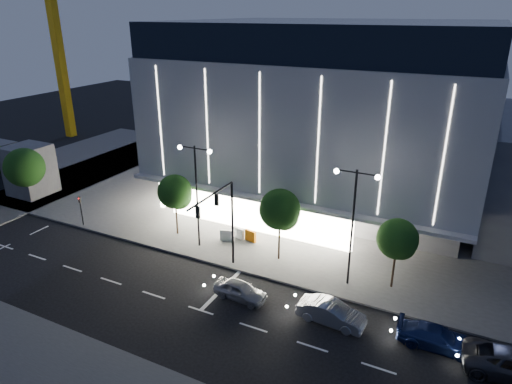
{
  "coord_description": "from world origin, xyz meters",
  "views": [
    {
      "loc": [
        16.87,
        -22.78,
        18.93
      ],
      "look_at": [
        1.26,
        8.34,
        5.0
      ],
      "focal_mm": 32.0,
      "sensor_mm": 36.0,
      "label": 1
    }
  ],
  "objects_px": {
    "street_lamp_east": "(354,211)",
    "barrier_b": "(226,235)",
    "traffic_mast": "(222,214)",
    "car_second": "(331,313)",
    "street_lamp_west": "(196,182)",
    "barrier_d": "(239,233)",
    "barrier_c": "(251,236)",
    "tree_mid": "(280,211)",
    "car_lead": "(240,290)",
    "tree_left": "(175,194)",
    "car_third": "(436,337)",
    "tree_right": "(398,241)",
    "ped_signal_far": "(81,208)"
  },
  "relations": [
    {
      "from": "street_lamp_west",
      "to": "car_second",
      "type": "height_order",
      "value": "street_lamp_west"
    },
    {
      "from": "tree_mid",
      "to": "car_lead",
      "type": "xyz_separation_m",
      "value": [
        -0.29,
        -6.09,
        -3.67
      ]
    },
    {
      "from": "car_lead",
      "to": "car_third",
      "type": "relative_size",
      "value": 0.86
    },
    {
      "from": "tree_left",
      "to": "barrier_d",
      "type": "distance_m",
      "value": 6.55
    },
    {
      "from": "street_lamp_west",
      "to": "traffic_mast",
      "type": "bearing_deg",
      "value": -33.65
    },
    {
      "from": "street_lamp_west",
      "to": "barrier_c",
      "type": "height_order",
      "value": "street_lamp_west"
    },
    {
      "from": "car_lead",
      "to": "car_second",
      "type": "bearing_deg",
      "value": -83.86
    },
    {
      "from": "street_lamp_east",
      "to": "barrier_b",
      "type": "relative_size",
      "value": 8.18
    },
    {
      "from": "tree_right",
      "to": "car_second",
      "type": "relative_size",
      "value": 1.24
    },
    {
      "from": "traffic_mast",
      "to": "tree_left",
      "type": "relative_size",
      "value": 1.24
    },
    {
      "from": "street_lamp_west",
      "to": "tree_mid",
      "type": "xyz_separation_m",
      "value": [
        7.03,
        1.02,
        -1.62
      ]
    },
    {
      "from": "street_lamp_west",
      "to": "tree_right",
      "type": "height_order",
      "value": "street_lamp_west"
    },
    {
      "from": "car_lead",
      "to": "car_second",
      "type": "xyz_separation_m",
      "value": [
        6.53,
        0.31,
        0.06
      ]
    },
    {
      "from": "traffic_mast",
      "to": "barrier_c",
      "type": "height_order",
      "value": "traffic_mast"
    },
    {
      "from": "ped_signal_far",
      "to": "car_lead",
      "type": "distance_m",
      "value": 19.11
    },
    {
      "from": "street_lamp_east",
      "to": "tree_left",
      "type": "relative_size",
      "value": 1.57
    },
    {
      "from": "street_lamp_west",
      "to": "barrier_d",
      "type": "distance_m",
      "value": 6.4
    },
    {
      "from": "tree_right",
      "to": "barrier_d",
      "type": "xyz_separation_m",
      "value": [
        -13.64,
        1.66,
        -3.23
      ]
    },
    {
      "from": "car_third",
      "to": "barrier_d",
      "type": "relative_size",
      "value": 4.17
    },
    {
      "from": "ped_signal_far",
      "to": "tree_left",
      "type": "height_order",
      "value": "tree_left"
    },
    {
      "from": "ped_signal_far",
      "to": "street_lamp_east",
      "type": "bearing_deg",
      "value": 3.44
    },
    {
      "from": "tree_left",
      "to": "barrier_c",
      "type": "xyz_separation_m",
      "value": [
        6.54,
        1.63,
        -3.38
      ]
    },
    {
      "from": "barrier_d",
      "to": "barrier_c",
      "type": "bearing_deg",
      "value": 13.99
    },
    {
      "from": "tree_left",
      "to": "barrier_d",
      "type": "relative_size",
      "value": 5.2
    },
    {
      "from": "car_lead",
      "to": "barrier_d",
      "type": "height_order",
      "value": "car_lead"
    },
    {
      "from": "barrier_c",
      "to": "barrier_d",
      "type": "xyz_separation_m",
      "value": [
        -1.18,
        0.02,
        0.0
      ]
    },
    {
      "from": "barrier_b",
      "to": "car_third",
      "type": "bearing_deg",
      "value": -36.86
    },
    {
      "from": "tree_left",
      "to": "car_second",
      "type": "relative_size",
      "value": 1.29
    },
    {
      "from": "street_lamp_west",
      "to": "barrier_d",
      "type": "bearing_deg",
      "value": 48.29
    },
    {
      "from": "street_lamp_east",
      "to": "car_lead",
      "type": "height_order",
      "value": "street_lamp_east"
    },
    {
      "from": "traffic_mast",
      "to": "car_third",
      "type": "xyz_separation_m",
      "value": [
        15.63,
        -1.47,
        -4.36
      ]
    },
    {
      "from": "tree_left",
      "to": "car_lead",
      "type": "relative_size",
      "value": 1.46
    },
    {
      "from": "traffic_mast",
      "to": "car_second",
      "type": "relative_size",
      "value": 1.59
    },
    {
      "from": "street_lamp_east",
      "to": "car_second",
      "type": "distance_m",
      "value": 7.08
    },
    {
      "from": "barrier_d",
      "to": "car_second",
      "type": "bearing_deg",
      "value": -19.32
    },
    {
      "from": "street_lamp_east",
      "to": "car_lead",
      "type": "bearing_deg",
      "value": -141.01
    },
    {
      "from": "street_lamp_west",
      "to": "car_second",
      "type": "xyz_separation_m",
      "value": [
        13.27,
        -4.77,
        -5.22
      ]
    },
    {
      "from": "ped_signal_far",
      "to": "car_second",
      "type": "relative_size",
      "value": 0.68
    },
    {
      "from": "tree_left",
      "to": "street_lamp_west",
      "type": "bearing_deg",
      "value": -18.94
    },
    {
      "from": "tree_mid",
      "to": "car_second",
      "type": "distance_m",
      "value": 9.24
    },
    {
      "from": "ped_signal_far",
      "to": "barrier_d",
      "type": "relative_size",
      "value": 2.73
    },
    {
      "from": "tree_mid",
      "to": "car_third",
      "type": "relative_size",
      "value": 1.34
    },
    {
      "from": "street_lamp_east",
      "to": "car_third",
      "type": "distance_m",
      "value": 9.43
    },
    {
      "from": "tree_mid",
      "to": "barrier_b",
      "type": "relative_size",
      "value": 5.59
    },
    {
      "from": "tree_right",
      "to": "traffic_mast",
      "type": "bearing_deg",
      "value": -162.98
    },
    {
      "from": "car_lead",
      "to": "traffic_mast",
      "type": "bearing_deg",
      "value": 52.11
    },
    {
      "from": "car_lead",
      "to": "tree_right",
      "type": "bearing_deg",
      "value": -53.28
    },
    {
      "from": "street_lamp_west",
      "to": "car_lead",
      "type": "distance_m",
      "value": 9.95
    },
    {
      "from": "street_lamp_east",
      "to": "tree_mid",
      "type": "bearing_deg",
      "value": 170.31
    },
    {
      "from": "traffic_mast",
      "to": "car_lead",
      "type": "xyz_separation_m",
      "value": [
        2.74,
        -2.41,
        -4.36
      ]
    }
  ]
}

